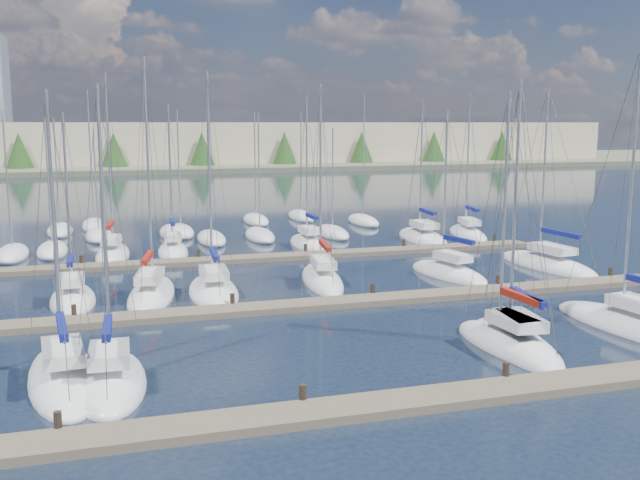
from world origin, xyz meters
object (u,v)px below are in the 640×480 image
object	(u,v)px
sailboat_j	(214,291)
sailboat_h	(73,299)
sailboat_n	(113,254)
sailboat_k	(322,279)
sailboat_d	(507,344)
sailboat_r	(468,234)
sailboat_e	(515,344)
sailboat_b	(64,378)
sailboat_p	(309,244)
sailboat_f	(635,327)
sailboat_o	(173,251)
sailboat_l	(449,273)
sailboat_i	(151,294)
sailboat_m	(547,264)
sailboat_c	(111,381)
sailboat_q	(422,237)

from	to	relation	value
sailboat_j	sailboat_h	bearing A→B (deg)	-178.80
sailboat_n	sailboat_k	bearing A→B (deg)	-39.94
sailboat_d	sailboat_r	size ratio (longest dim) A/B	0.91
sailboat_e	sailboat_b	bearing A→B (deg)	-176.55
sailboat_p	sailboat_n	bearing A→B (deg)	-178.42
sailboat_n	sailboat_b	bearing A→B (deg)	-88.89
sailboat_k	sailboat_f	world-z (taller)	sailboat_f
sailboat_k	sailboat_o	size ratio (longest dim) A/B	1.08
sailboat_b	sailboat_h	size ratio (longest dim) A/B	1.06
sailboat_o	sailboat_h	bearing A→B (deg)	-113.05
sailboat_d	sailboat_l	bearing A→B (deg)	69.43
sailboat_e	sailboat_i	distance (m)	20.41
sailboat_l	sailboat_m	bearing A→B (deg)	-5.52
sailboat_k	sailboat_i	world-z (taller)	sailboat_i
sailboat_d	sailboat_r	xyz separation A→B (m)	(13.82, 29.00, 0.00)
sailboat_p	sailboat_f	distance (m)	28.66
sailboat_c	sailboat_b	xyz separation A→B (m)	(-1.71, 0.88, -0.01)
sailboat_b	sailboat_l	bearing A→B (deg)	24.25
sailboat_i	sailboat_h	size ratio (longest dim) A/B	1.27
sailboat_c	sailboat_k	distance (m)	19.49
sailboat_c	sailboat_i	distance (m)	13.94
sailboat_d	sailboat_o	bearing A→B (deg)	109.94
sailboat_d	sailboat_p	xyz separation A→B (m)	(-1.01, 28.02, -0.00)
sailboat_m	sailboat_j	bearing A→B (deg)	177.39
sailboat_d	sailboat_f	world-z (taller)	sailboat_f
sailboat_q	sailboat_o	xyz separation A→B (m)	(-21.01, -0.60, 0.02)
sailboat_k	sailboat_p	size ratio (longest dim) A/B	1.01
sailboat_e	sailboat_p	bearing A→B (deg)	100.13
sailboat_o	sailboat_p	world-z (taller)	sailboat_p
sailboat_i	sailboat_c	bearing A→B (deg)	-89.28
sailboat_h	sailboat_j	bearing A→B (deg)	-2.64
sailboat_h	sailboat_f	bearing A→B (deg)	-28.32
sailboat_n	sailboat_r	bearing A→B (deg)	8.32
sailboat_k	sailboat_q	distance (m)	18.68
sailboat_c	sailboat_h	world-z (taller)	sailboat_c
sailboat_o	sailboat_i	distance (m)	13.91
sailboat_q	sailboat_b	size ratio (longest dim) A/B	1.06
sailboat_q	sailboat_i	distance (m)	27.51
sailboat_q	sailboat_d	distance (m)	29.81
sailboat_q	sailboat_d	size ratio (longest dim) A/B	1.05
sailboat_l	sailboat_m	distance (m)	7.92
sailboat_d	sailboat_o	size ratio (longest dim) A/B	1.00
sailboat_h	sailboat_p	distance (m)	22.39
sailboat_e	sailboat_n	distance (m)	32.34
sailboat_f	sailboat_b	bearing A→B (deg)	172.37
sailboat_b	sailboat_m	bearing A→B (deg)	18.66
sailboat_m	sailboat_p	distance (m)	18.62
sailboat_d	sailboat_b	size ratio (longest dim) A/B	1.01
sailboat_r	sailboat_h	size ratio (longest dim) A/B	1.18
sailboat_e	sailboat_k	size ratio (longest dim) A/B	0.96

